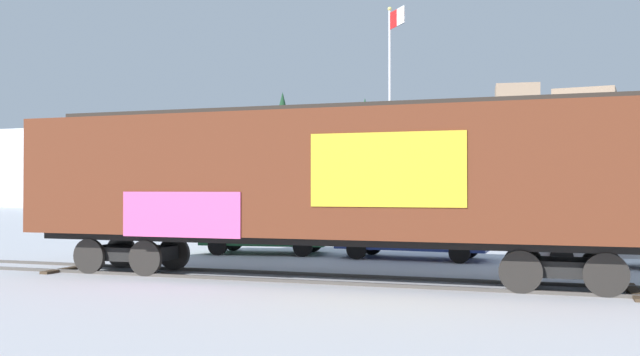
# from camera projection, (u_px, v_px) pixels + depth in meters

# --- Properties ---
(ground_plane) EXTENTS (260.00, 260.00, 0.00)m
(ground_plane) POSITION_uv_depth(u_px,v_px,m) (329.00, 280.00, 17.02)
(ground_plane) COLOR #B2B5BC
(track) EXTENTS (60.01, 3.01, 0.08)m
(track) POSITION_uv_depth(u_px,v_px,m) (325.00, 279.00, 17.05)
(track) COLOR #4C4742
(track) RESTS_ON ground_plane
(freight_car) EXTENTS (15.82, 2.90, 4.31)m
(freight_car) POSITION_uv_depth(u_px,v_px,m) (326.00, 178.00, 17.08)
(freight_car) COLOR #5B2B19
(freight_car) RESTS_ON ground_plane
(flagpole) EXTENTS (0.97, 1.17, 10.04)m
(flagpole) POSITION_uv_depth(u_px,v_px,m) (392.00, 96.00, 29.64)
(flagpole) COLOR silver
(flagpole) RESTS_ON ground_plane
(hillside) EXTENTS (142.92, 40.55, 14.14)m
(hillside) POSITION_uv_depth(u_px,v_px,m) (511.00, 168.00, 83.83)
(hillside) COLOR silver
(hillside) RESTS_ON ground_plane
(parked_car_green) EXTENTS (4.53, 2.52, 1.68)m
(parked_car_green) POSITION_uv_depth(u_px,v_px,m) (266.00, 230.00, 24.00)
(parked_car_green) COLOR #1E5933
(parked_car_green) RESTS_ON ground_plane
(parked_car_blue) EXTENTS (4.83, 2.05, 1.78)m
(parked_car_blue) POSITION_uv_depth(u_px,v_px,m) (411.00, 231.00, 22.25)
(parked_car_blue) COLOR navy
(parked_car_blue) RESTS_ON ground_plane
(parked_car_silver) EXTENTS (4.47, 2.23, 1.71)m
(parked_car_silver) POSITION_uv_depth(u_px,v_px,m) (611.00, 238.00, 19.91)
(parked_car_silver) COLOR #B7BABF
(parked_car_silver) RESTS_ON ground_plane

